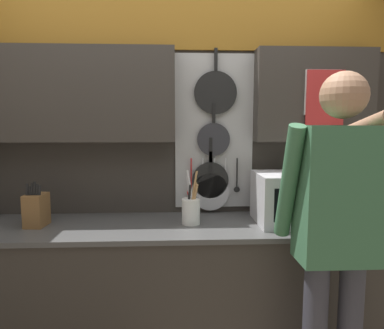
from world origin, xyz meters
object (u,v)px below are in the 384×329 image
Objects in this scene: microwave at (294,198)px; person at (336,221)px; utensil_crock at (191,210)px; knife_block at (37,209)px.

person is (0.03, -0.50, -0.01)m from microwave.
microwave is 0.27× the size of person.
microwave is 1.41× the size of utensil_crock.
utensil_crock is (0.95, 0.00, -0.01)m from knife_block.
utensil_crock is at bearing 179.85° from microwave.
knife_block is 0.95m from utensil_crock.
microwave is 1.60m from knife_block.
utensil_crock is 0.19× the size of person.
person reaches higher than microwave.
person is (1.64, -0.50, 0.05)m from knife_block.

